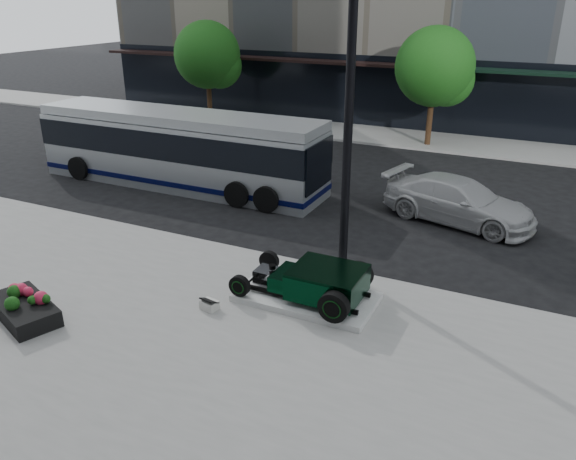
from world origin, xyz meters
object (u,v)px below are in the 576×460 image
at_px(lamppost, 347,147).
at_px(flower_planter, 24,308).
at_px(white_sedan, 459,201).
at_px(transit_bus, 179,148).
at_px(hot_rod, 319,282).

xyz_separation_m(lamppost, flower_planter, (-5.87, -5.42, -3.26)).
xyz_separation_m(flower_planter, white_sedan, (7.94, 10.89, 0.38)).
height_order(flower_planter, transit_bus, transit_bus).
bearing_deg(lamppost, hot_rod, -88.06).
relative_size(hot_rod, transit_bus, 0.27).
bearing_deg(flower_planter, transit_bus, 105.72).
bearing_deg(white_sedan, transit_bus, 107.90).
height_order(transit_bus, white_sedan, transit_bus).
distance_m(hot_rod, transit_bus, 10.97).
bearing_deg(transit_bus, lamppost, -28.48).
relative_size(lamppost, white_sedan, 1.49).
height_order(hot_rod, white_sedan, white_sedan).
relative_size(hot_rod, white_sedan, 0.63).
xyz_separation_m(hot_rod, white_sedan, (2.01, 7.25, 0.04)).
bearing_deg(lamppost, flower_planter, -137.29).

